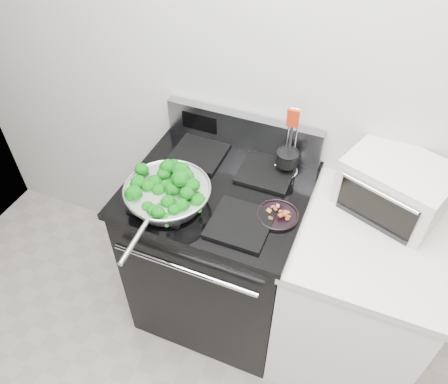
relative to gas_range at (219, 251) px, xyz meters
The scene contains 8 objects.
back_wall 0.97m from the gas_range, 48.22° to the left, with size 4.00×0.02×2.70m, color silver.
gas_range is the anchor object (origin of this frame).
counter 0.69m from the gas_range, ahead, with size 0.62×0.68×0.92m.
skillet 0.57m from the gas_range, 130.24° to the right, with size 0.37×0.58×0.08m.
broccoli_pile 0.59m from the gas_range, 130.64° to the right, with size 0.29×0.29×0.10m, color #043308, non-canonical shape.
bacon_plate 0.57m from the gas_range, 13.96° to the right, with size 0.17×0.17×0.04m.
utensil_holder 0.61m from the gas_range, 39.42° to the left, with size 0.11×0.11×0.34m.
toaster_oven 0.92m from the gas_range, 15.20° to the left, with size 0.48×0.43×0.23m.
Camera 1 is at (0.25, 0.14, 2.27)m, focal length 35.00 mm.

